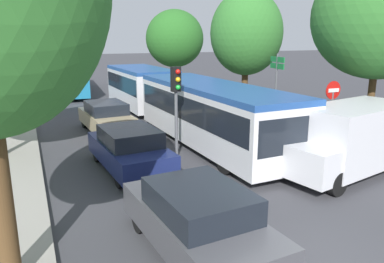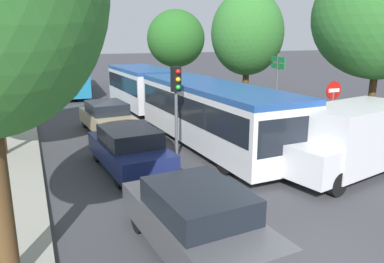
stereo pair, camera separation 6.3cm
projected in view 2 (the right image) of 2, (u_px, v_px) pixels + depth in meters
The scene contains 16 objects.
ground_plane at pixel (306, 258), 7.71m from camera, with size 200.00×200.00×0.00m, color #3D3D42.
kerb_strip_left at pixel (0, 135), 17.21m from camera, with size 3.20×36.97×0.14m, color #9E998E.
articulated_bus at pixel (176, 98), 18.64m from camera, with size 3.15×17.53×2.59m.
city_bus_rear at pixel (70, 75), 30.65m from camera, with size 3.36×11.47×2.43m.
queued_car_graphite at pixel (196, 220), 7.74m from camera, with size 2.11×4.40×1.49m.
queued_car_navy at pixel (129, 149), 12.68m from camera, with size 2.10×4.39×1.49m.
queued_car_tan at pixel (107, 117), 17.88m from camera, with size 2.05×4.28×1.45m.
white_van at pixel (351, 138), 12.14m from camera, with size 5.29×2.90×2.31m.
traffic_light at pixel (176, 92), 13.61m from camera, with size 0.36×0.38×3.40m.
no_entry_sign at pixel (332, 106), 14.31m from camera, with size 0.70×0.08×2.82m.
direction_sign_post at pixel (277, 74), 19.65m from camera, with size 0.25×1.40×3.60m.
tree_left_far at pixel (3, 28), 22.13m from camera, with size 4.60×4.60×7.30m.
tree_left_distant at pixel (17, 32), 31.58m from camera, with size 3.30×3.30×6.89m.
tree_right_near at pixel (381, 17), 14.30m from camera, with size 5.17×5.17×7.56m.
tree_right_mid at pixel (247, 35), 23.24m from camera, with size 4.49×4.49×7.27m.
tree_right_far at pixel (176, 40), 32.65m from camera, with size 5.03×5.03×6.79m.
Camera 2 is at (-4.90, -5.32, 4.42)m, focal length 35.00 mm.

